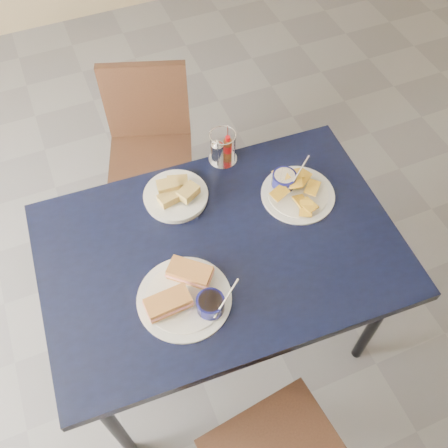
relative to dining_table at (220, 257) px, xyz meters
name	(u,v)px	position (x,y,z in m)	size (l,w,h in m)	color
ground	(244,278)	(0.21, 0.22, -0.68)	(6.00, 6.00, 0.00)	#58585D
dining_table	(220,257)	(0.00, 0.00, 0.00)	(1.26, 0.87, 0.75)	black
chair_far	(144,139)	(-0.04, 0.86, -0.21)	(0.49, 0.49, 0.83)	black
sandwich_plate	(187,294)	(-0.17, -0.14, 0.09)	(0.32, 0.30, 0.12)	white
plantain_plate	(293,189)	(0.34, 0.12, 0.08)	(0.27, 0.27, 0.12)	white
bread_basket	(176,194)	(-0.07, 0.26, 0.09)	(0.23, 0.23, 0.07)	white
condiment_caddy	(222,149)	(0.16, 0.37, 0.12)	(0.11, 0.11, 0.14)	silver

